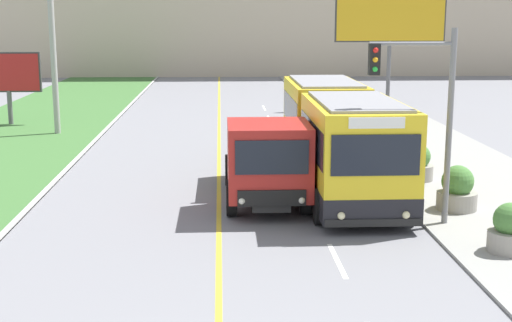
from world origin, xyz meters
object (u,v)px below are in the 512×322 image
Objects in this scene: city_bus at (338,136)px; traffic_light_mast at (425,101)px; dump_truck at (267,162)px; billboard_small at (8,74)px; planter_round_second at (457,190)px; planter_round_third at (418,164)px; planter_round_near at (510,230)px; planter_round_far at (391,145)px; billboard_large at (390,21)px; utility_pole_far at (52,35)px.

traffic_light_mast is (1.44, -4.88, 1.75)m from city_bus.
traffic_light_mast is (3.97, -2.30, 2.05)m from dump_truck.
traffic_light_mast is at bearing -73.52° from city_bus.
billboard_small reaches higher than planter_round_second.
planter_round_third is at bearing 91.73° from planter_round_second.
planter_round_second reaches higher than planter_round_near.
traffic_light_mast is 4.42× the size of planter_round_far.
traffic_light_mast is at bearing -101.18° from billboard_large.
traffic_light_mast is 9.37m from planter_round_far.
billboard_small reaches higher than planter_round_third.
planter_round_near is at bearing -97.08° from billboard_large.
billboard_small is at bearing 150.17° from planter_round_far.
billboard_large reaches higher than planter_round_second.
dump_truck is 8.47m from planter_round_far.
utility_pole_far is 23.78m from planter_round_near.
city_bus is 20.62m from billboard_large.
city_bus is at bearing 45.62° from dump_truck.
dump_truck is 1.21× the size of traffic_light_mast.
billboard_large is 27.25m from planter_round_near.
utility_pole_far is at bearing 143.29° from planter_round_third.
planter_round_far is (5.32, 6.56, -0.73)m from dump_truck.
city_bus is 2.97m from planter_round_third.
billboard_large is at bearing 79.81° from planter_round_third.
planter_round_third is (-3.44, -19.12, -4.61)m from billboard_large.
billboard_small reaches higher than planter_round_far.
utility_pole_far is at bearing 136.73° from city_bus.
planter_round_near is at bearing -68.29° from city_bus.
billboard_large is at bearing 72.14° from city_bus.
utility_pole_far is at bearing 128.55° from planter_round_near.
planter_round_far is at bearing 50.96° from dump_truck.
utility_pole_far reaches higher than billboard_large.
planter_round_third is (5.32, 2.79, -0.71)m from dump_truck.
planter_round_third is (17.53, -13.82, -1.98)m from billboard_small.
planter_round_near is 11.30m from planter_round_far.
traffic_light_mast is 0.77× the size of billboard_large.
dump_truck is 7.26m from planter_round_near.
planter_round_second is (1.46, 1.32, -2.74)m from traffic_light_mast.
planter_round_third is at bearing 27.69° from dump_truck.
billboard_large is 16.40m from planter_round_far.
utility_pole_far is 7.50× the size of planter_round_third.
planter_round_second reaches higher than planter_round_third.
planter_round_second is at bearing -98.27° from billboard_large.
planter_round_third is (-0.13, 7.53, 0.02)m from planter_round_near.
planter_round_second is 1.08× the size of planter_round_far.
utility_pole_far is at bearing 154.10° from planter_round_far.
planter_round_second is (-3.32, -22.88, -4.58)m from billboard_large.
utility_pole_far is at bearing 123.98° from dump_truck.
planter_round_near is at bearing -41.02° from dump_truck.
utility_pole_far is (-9.16, 13.58, 3.35)m from dump_truck.
billboard_small is (-12.22, 16.61, 1.27)m from dump_truck.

